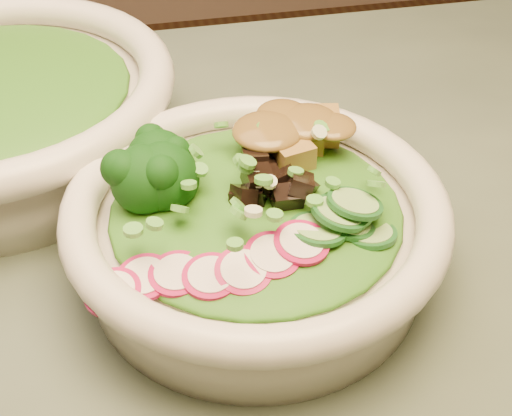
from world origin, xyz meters
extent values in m
cube|color=#515F4F|center=(0.00, 0.00, 0.73)|extent=(1.20, 0.80, 0.03)
cylinder|color=silver|center=(0.03, 0.01, 0.78)|extent=(0.23, 0.23, 0.05)
torus|color=silver|center=(0.03, 0.01, 0.81)|extent=(0.26, 0.26, 0.03)
ellipsoid|color=#2A6715|center=(0.03, 0.01, 0.81)|extent=(0.20, 0.20, 0.02)
ellipsoid|color=brown|center=(0.06, 0.06, 0.83)|extent=(0.07, 0.05, 0.02)
camera|label=1|loc=(-0.04, -0.35, 1.11)|focal=50.00mm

